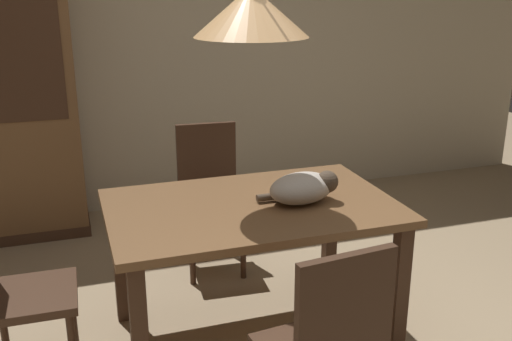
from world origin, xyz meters
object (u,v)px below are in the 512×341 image
object	(u,v)px
chair_far_back	(210,191)
chair_left_side	(11,283)
cat_sleeping	(304,188)
dining_table	(252,223)
pendant_lamp	(251,11)

from	to	relation	value
chair_far_back	chair_left_side	xyz separation A→B (m)	(-1.13, -0.88, 0.00)
chair_left_side	cat_sleeping	bearing A→B (deg)	-2.62
chair_far_back	chair_left_side	size ratio (longest dim) A/B	1.00
dining_table	chair_far_back	world-z (taller)	chair_far_back
chair_far_back	chair_left_side	distance (m)	1.43
chair_left_side	cat_sleeping	xyz separation A→B (m)	(1.38, -0.06, 0.32)
chair_far_back	cat_sleeping	xyz separation A→B (m)	(0.24, -0.94, 0.32)
cat_sleeping	chair_left_side	bearing A→B (deg)	177.38
dining_table	chair_far_back	bearing A→B (deg)	89.65
dining_table	chair_left_side	bearing A→B (deg)	179.90
cat_sleeping	pendant_lamp	distance (m)	0.87
dining_table	cat_sleeping	distance (m)	0.31
chair_left_side	pendant_lamp	world-z (taller)	pendant_lamp
dining_table	cat_sleeping	size ratio (longest dim) A/B	3.52
chair_far_back	pendant_lamp	bearing A→B (deg)	-90.35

